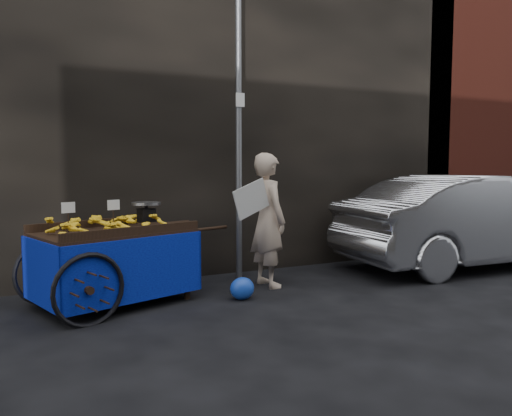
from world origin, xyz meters
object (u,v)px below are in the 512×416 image
parked_car (473,221)px  plastic_bag (242,288)px  banana_cart (110,239)px  vendor (268,220)px

parked_car → plastic_bag: bearing=96.7°
banana_cart → plastic_bag: 1.58m
banana_cart → plastic_bag: bearing=-35.3°
vendor → banana_cart: bearing=83.6°
vendor → parked_car: 3.38m
banana_cart → parked_car: (5.31, -0.27, -0.04)m
banana_cart → parked_car: size_ratio=0.56×
vendor → plastic_bag: (-0.56, -0.46, -0.72)m
vendor → parked_car: size_ratio=0.40×
banana_cart → vendor: (1.95, 0.00, 0.11)m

